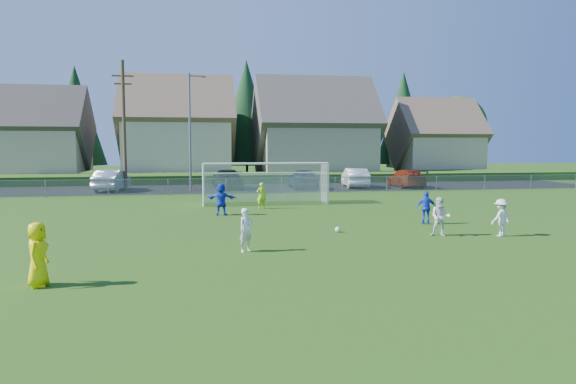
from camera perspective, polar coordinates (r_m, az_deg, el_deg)
name	(u,v)px	position (r m, az deg, el deg)	size (l,w,h in m)	color
ground	(335,263)	(15.38, 5.25, -7.84)	(160.00, 160.00, 0.00)	#193D0C
asphalt_lot	(247,188)	(42.28, -4.61, 0.44)	(60.00, 60.00, 0.00)	black
grass_embankment	(239,178)	(49.71, -5.44, 1.59)	(70.00, 6.00, 0.80)	#1E420F
soccer_ball	(338,230)	(20.70, 5.54, -4.17)	(0.22, 0.22, 0.22)	white
referee	(38,254)	(14.05, -26.07, -6.25)	(0.78, 0.51, 1.60)	#FFEB05
player_white_a	(246,230)	(16.82, -4.69, -4.23)	(0.52, 0.34, 1.43)	white
player_white_b	(440,217)	(20.48, 16.57, -2.65)	(0.73, 0.57, 1.50)	white
player_white_c	(501,218)	(21.30, 22.60, -2.63)	(0.92, 0.53, 1.43)	white
player_blue_a	(426,208)	(23.47, 15.13, -1.70)	(0.85, 0.36, 1.46)	#1537CB
player_blue_b	(221,199)	(25.80, -7.42, -0.80)	(1.49, 0.47, 1.60)	#1537CB
goalkeeper	(261,196)	(28.30, -2.97, -0.40)	(0.53, 0.35, 1.45)	#B7EA1B
car_b	(112,180)	(41.78, -19.00, 1.24)	(1.73, 4.97, 1.64)	beige
car_d	(227,179)	(42.19, -6.81, 1.46)	(2.17, 5.34, 1.55)	black
car_e	(303,179)	(41.62, 1.68, 1.48)	(1.90, 4.72, 1.61)	#12213F
car_f	(355,178)	(43.24, 7.45, 1.58)	(1.70, 4.87, 1.61)	silver
car_g	(406,178)	(44.32, 12.98, 1.51)	(2.11, 5.18, 1.50)	maroon
soccer_goal	(265,176)	(30.82, -2.61, 1.73)	(7.42, 1.90, 2.50)	white
chainlink_fence	(254,186)	(36.78, -3.80, 0.72)	(52.06, 0.06, 1.20)	gray
streetlight	(191,128)	(40.48, -10.78, 7.01)	(1.38, 0.18, 9.00)	slate
utility_pole	(124,124)	(41.86, -17.76, 7.21)	(1.60, 0.26, 10.00)	#473321
houses_row	(251,111)	(57.36, -4.11, 8.99)	(53.90, 11.45, 13.27)	tan
tree_row	(238,118)	(63.49, -5.55, 8.22)	(65.98, 12.36, 13.80)	#382616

